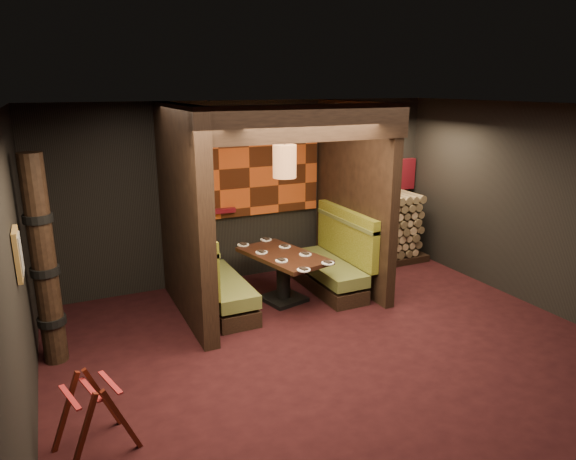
{
  "coord_description": "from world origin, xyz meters",
  "views": [
    {
      "loc": [
        -2.87,
        -4.84,
        3.07
      ],
      "look_at": [
        0.0,
        1.3,
        1.15
      ],
      "focal_mm": 32.0,
      "sensor_mm": 36.0,
      "label": 1
    }
  ],
  "objects_px": {
    "booth_bench_left": "(215,283)",
    "luggage_rack": "(93,413)",
    "pendant_lamp": "(285,161)",
    "booth_bench_right": "(333,264)",
    "totem_column": "(44,263)",
    "firewood_stack": "(380,230)",
    "dining_table": "(283,269)"
  },
  "relations": [
    {
      "from": "booth_bench_left",
      "to": "dining_table",
      "type": "distance_m",
      "value": 1.01
    },
    {
      "from": "luggage_rack",
      "to": "firewood_stack",
      "type": "height_order",
      "value": "firewood_stack"
    },
    {
      "from": "dining_table",
      "to": "luggage_rack",
      "type": "xyz_separation_m",
      "value": [
        -2.81,
        -2.24,
        -0.13
      ]
    },
    {
      "from": "booth_bench_right",
      "to": "firewood_stack",
      "type": "distance_m",
      "value": 1.54
    },
    {
      "from": "dining_table",
      "to": "luggage_rack",
      "type": "distance_m",
      "value": 3.6
    },
    {
      "from": "dining_table",
      "to": "firewood_stack",
      "type": "height_order",
      "value": "firewood_stack"
    },
    {
      "from": "firewood_stack",
      "to": "dining_table",
      "type": "bearing_deg",
      "value": -160.27
    },
    {
      "from": "booth_bench_right",
      "to": "dining_table",
      "type": "xyz_separation_m",
      "value": [
        -0.89,
        -0.11,
        0.09
      ]
    },
    {
      "from": "totem_column",
      "to": "luggage_rack",
      "type": "bearing_deg",
      "value": -81.33
    },
    {
      "from": "firewood_stack",
      "to": "booth_bench_right",
      "type": "bearing_deg",
      "value": -152.65
    },
    {
      "from": "pendant_lamp",
      "to": "luggage_rack",
      "type": "xyz_separation_m",
      "value": [
        -2.81,
        -2.19,
        -1.71
      ]
    },
    {
      "from": "booth_bench_right",
      "to": "totem_column",
      "type": "height_order",
      "value": "totem_column"
    },
    {
      "from": "pendant_lamp",
      "to": "luggage_rack",
      "type": "distance_m",
      "value": 3.95
    },
    {
      "from": "pendant_lamp",
      "to": "firewood_stack",
      "type": "height_order",
      "value": "pendant_lamp"
    },
    {
      "from": "booth_bench_left",
      "to": "luggage_rack",
      "type": "relative_size",
      "value": 2.09
    },
    {
      "from": "booth_bench_left",
      "to": "firewood_stack",
      "type": "height_order",
      "value": "firewood_stack"
    },
    {
      "from": "booth_bench_left",
      "to": "booth_bench_right",
      "type": "xyz_separation_m",
      "value": [
        1.89,
        0.0,
        0.0
      ]
    },
    {
      "from": "pendant_lamp",
      "to": "firewood_stack",
      "type": "relative_size",
      "value": 0.58
    },
    {
      "from": "booth_bench_right",
      "to": "luggage_rack",
      "type": "relative_size",
      "value": 2.09
    },
    {
      "from": "booth_bench_right",
      "to": "luggage_rack",
      "type": "bearing_deg",
      "value": -147.7
    },
    {
      "from": "booth_bench_left",
      "to": "booth_bench_right",
      "type": "height_order",
      "value": "same"
    },
    {
      "from": "luggage_rack",
      "to": "firewood_stack",
      "type": "relative_size",
      "value": 0.44
    },
    {
      "from": "pendant_lamp",
      "to": "firewood_stack",
      "type": "distance_m",
      "value": 2.81
    },
    {
      "from": "booth_bench_right",
      "to": "pendant_lamp",
      "type": "distance_m",
      "value": 1.9
    },
    {
      "from": "firewood_stack",
      "to": "booth_bench_left",
      "type": "bearing_deg",
      "value": -167.83
    },
    {
      "from": "dining_table",
      "to": "booth_bench_right",
      "type": "bearing_deg",
      "value": 6.74
    },
    {
      "from": "luggage_rack",
      "to": "booth_bench_left",
      "type": "bearing_deg",
      "value": 52.25
    },
    {
      "from": "dining_table",
      "to": "totem_column",
      "type": "bearing_deg",
      "value": -171.81
    },
    {
      "from": "booth_bench_right",
      "to": "pendant_lamp",
      "type": "relative_size",
      "value": 1.59
    },
    {
      "from": "dining_table",
      "to": "totem_column",
      "type": "height_order",
      "value": "totem_column"
    },
    {
      "from": "booth_bench_left",
      "to": "dining_table",
      "type": "height_order",
      "value": "booth_bench_left"
    },
    {
      "from": "booth_bench_right",
      "to": "pendant_lamp",
      "type": "bearing_deg",
      "value": -170.12
    }
  ]
}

